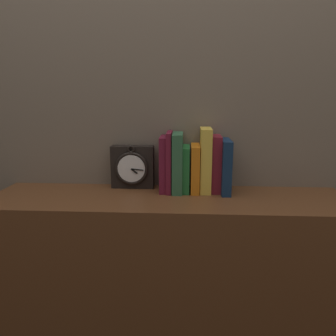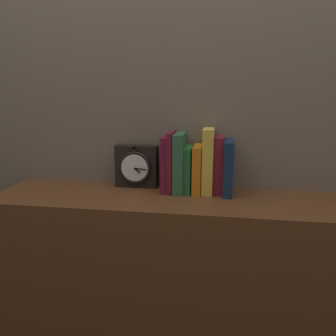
{
  "view_description": "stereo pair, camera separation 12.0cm",
  "coord_description": "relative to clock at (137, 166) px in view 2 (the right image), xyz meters",
  "views": [
    {
      "loc": [
        0.07,
        -1.17,
        1.27
      ],
      "look_at": [
        0.0,
        0.0,
        1.01
      ],
      "focal_mm": 35.0,
      "sensor_mm": 36.0,
      "label": 1
    },
    {
      "loc": [
        0.19,
        -1.16,
        1.27
      ],
      "look_at": [
        0.0,
        0.0,
        1.01
      ],
      "focal_mm": 35.0,
      "sensor_mm": 36.0,
      "label": 2
    }
  ],
  "objects": [
    {
      "name": "book_slot5_yellow",
      "position": [
        0.29,
        -0.03,
        0.04
      ],
      "size": [
        0.04,
        0.13,
        0.25
      ],
      "color": "gold",
      "rests_on": "bookshelf"
    },
    {
      "name": "book_slot2_green",
      "position": [
        0.19,
        -0.04,
        0.03
      ],
      "size": [
        0.04,
        0.15,
        0.23
      ],
      "color": "#316240",
      "rests_on": "bookshelf"
    },
    {
      "name": "book_slot6_maroon",
      "position": [
        0.33,
        -0.03,
        0.02
      ],
      "size": [
        0.04,
        0.12,
        0.22
      ],
      "color": "maroon",
      "rests_on": "bookshelf"
    },
    {
      "name": "book_slot4_orange",
      "position": [
        0.25,
        -0.04,
        0.01
      ],
      "size": [
        0.03,
        0.14,
        0.18
      ],
      "color": "orange",
      "rests_on": "bookshelf"
    },
    {
      "name": "wall_back",
      "position": [
        0.15,
        0.07,
        0.32
      ],
      "size": [
        6.0,
        0.05,
        2.6
      ],
      "color": "#756656",
      "rests_on": "ground_plane"
    },
    {
      "name": "book_slot7_navy",
      "position": [
        0.37,
        -0.04,
        0.02
      ],
      "size": [
        0.04,
        0.15,
        0.21
      ],
      "color": "#142C4C",
      "rests_on": "bookshelf"
    },
    {
      "name": "bookshelf",
      "position": [
        0.15,
        -0.13,
        -0.53
      ],
      "size": [
        1.35,
        0.34,
        0.9
      ],
      "color": "brown",
      "rests_on": "ground_plane"
    },
    {
      "name": "clock",
      "position": [
        0.0,
        0.0,
        0.0
      ],
      "size": [
        0.17,
        0.07,
        0.18
      ],
      "color": "black",
      "rests_on": "bookshelf"
    },
    {
      "name": "book_slot0_maroon",
      "position": [
        0.13,
        -0.03,
        0.02
      ],
      "size": [
        0.03,
        0.13,
        0.22
      ],
      "color": "maroon",
      "rests_on": "bookshelf"
    },
    {
      "name": "book_slot1_maroon",
      "position": [
        0.15,
        -0.04,
        0.03
      ],
      "size": [
        0.02,
        0.14,
        0.23
      ],
      "color": "maroon",
      "rests_on": "bookshelf"
    },
    {
      "name": "book_slot3_green",
      "position": [
        0.22,
        -0.03,
        0.0
      ],
      "size": [
        0.03,
        0.13,
        0.18
      ],
      "color": "#246F33",
      "rests_on": "bookshelf"
    }
  ]
}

